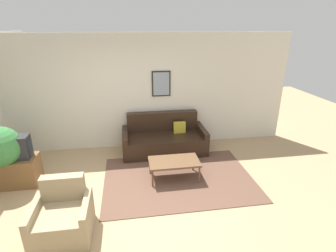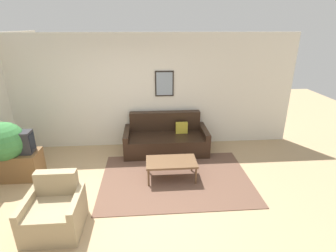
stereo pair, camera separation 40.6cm
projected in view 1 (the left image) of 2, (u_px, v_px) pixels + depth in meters
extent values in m
plane|color=tan|center=(131.00, 207.00, 4.38)|extent=(16.00, 16.00, 0.00)
cube|color=brown|center=(179.00, 178.00, 5.19)|extent=(2.90, 2.04, 0.01)
cube|color=silver|center=(125.00, 93.00, 6.16)|extent=(8.00, 0.06, 2.70)
cube|color=black|center=(161.00, 84.00, 6.16)|extent=(0.44, 0.03, 0.60)
cube|color=#8999A8|center=(161.00, 84.00, 6.15)|extent=(0.38, 0.01, 0.54)
cube|color=black|center=(164.00, 144.00, 6.21)|extent=(1.70, 0.90, 0.43)
cube|color=black|center=(162.00, 121.00, 6.37)|extent=(1.70, 0.20, 0.46)
cube|color=black|center=(125.00, 143.00, 6.05)|extent=(0.12, 0.90, 0.57)
cube|color=black|center=(202.00, 138.00, 6.32)|extent=(0.12, 0.90, 0.57)
cube|color=gold|center=(179.00, 128.00, 6.24)|extent=(0.28, 0.10, 0.28)
cube|color=brown|center=(174.00, 162.00, 5.07)|extent=(0.97, 0.55, 0.04)
cylinder|color=brown|center=(153.00, 179.00, 4.86)|extent=(0.04, 0.04, 0.35)
cylinder|color=brown|center=(199.00, 175.00, 4.99)|extent=(0.04, 0.04, 0.35)
cylinder|color=brown|center=(150.00, 166.00, 5.29)|extent=(0.04, 0.04, 0.35)
cylinder|color=brown|center=(193.00, 163.00, 5.42)|extent=(0.04, 0.04, 0.35)
cube|color=brown|center=(15.00, 171.00, 4.93)|extent=(0.83, 0.51, 0.54)
cube|color=#2D2D33|center=(10.00, 148.00, 4.76)|extent=(0.69, 0.28, 0.44)
cube|color=black|center=(30.00, 146.00, 4.81)|extent=(0.01, 0.23, 0.34)
cube|color=tan|center=(63.00, 224.00, 3.71)|extent=(0.61, 0.76, 0.44)
cube|color=tan|center=(63.00, 187.00, 3.83)|extent=(0.61, 0.16, 0.38)
cube|color=tan|center=(36.00, 223.00, 3.63)|extent=(0.09, 0.76, 0.56)
cube|color=tan|center=(88.00, 218.00, 3.73)|extent=(0.09, 0.76, 0.56)
cylinder|color=#383D42|center=(9.00, 179.00, 4.91)|extent=(0.23, 0.23, 0.27)
cylinder|color=#51381E|center=(6.00, 168.00, 4.82)|extent=(0.04, 0.04, 0.22)
sphere|color=#3D8442|center=(0.00, 147.00, 4.67)|extent=(0.74, 0.74, 0.74)
cylinder|color=slate|center=(16.00, 166.00, 5.46)|extent=(0.24, 0.24, 0.20)
cylinder|color=#51381E|center=(14.00, 159.00, 5.40)|extent=(0.04, 0.04, 0.13)
sphere|color=#3D8442|center=(11.00, 148.00, 5.31)|extent=(0.44, 0.44, 0.44)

